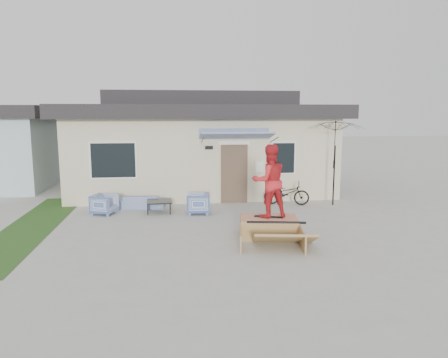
{
  "coord_description": "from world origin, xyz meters",
  "views": [
    {
      "loc": [
        -1.19,
        -10.13,
        3.21
      ],
      "look_at": [
        0.3,
        1.8,
        1.3
      ],
      "focal_mm": 33.46,
      "sensor_mm": 36.0,
      "label": 1
    }
  ],
  "objects": [
    {
      "name": "bicycle",
      "position": [
        2.79,
        3.91,
        0.51
      ],
      "size": [
        1.68,
        0.98,
        1.01
      ],
      "primitive_type": "imported",
      "rotation": [
        0.0,
        0.0,
        1.28
      ],
      "color": "black",
      "rests_on": "ground"
    },
    {
      "name": "armchair_left",
      "position": [
        -3.37,
        3.29,
        0.35
      ],
      "size": [
        0.85,
        0.87,
        0.71
      ],
      "primitive_type": "imported",
      "rotation": [
        0.0,
        0.0,
        1.21
      ],
      "color": "#294A92",
      "rests_on": "ground"
    },
    {
      "name": "skate_ramp",
      "position": [
        1.29,
        0.26,
        0.25
      ],
      "size": [
        1.77,
        2.18,
        0.49
      ],
      "primitive_type": null,
      "rotation": [
        0.0,
        0.0,
        -0.16
      ],
      "color": "#9D7947",
      "rests_on": "ground"
    },
    {
      "name": "ground",
      "position": [
        0.0,
        0.0,
        0.0
      ],
      "size": [
        90.0,
        90.0,
        0.0
      ],
      "primitive_type": "plane",
      "color": "#AAA9A3",
      "rests_on": "ground"
    },
    {
      "name": "loveseat",
      "position": [
        -2.24,
        4.03,
        0.3
      ],
      "size": [
        1.58,
        0.62,
        0.6
      ],
      "primitive_type": "imported",
      "rotation": [
        0.0,
        0.0,
        3.03
      ],
      "color": "#294A92",
      "rests_on": "ground"
    },
    {
      "name": "grass_strip",
      "position": [
        -5.2,
        2.0,
        0.0
      ],
      "size": [
        1.4,
        8.0,
        0.01
      ],
      "primitive_type": "cube",
      "color": "#254B1B",
      "rests_on": "ground"
    },
    {
      "name": "armchair_right",
      "position": [
        -0.39,
        2.99,
        0.37
      ],
      "size": [
        0.73,
        0.77,
        0.73
      ],
      "primitive_type": "imported",
      "rotation": [
        0.0,
        0.0,
        -1.66
      ],
      "color": "#294A92",
      "rests_on": "ground"
    },
    {
      "name": "skateboard",
      "position": [
        1.3,
        0.31,
        0.52
      ],
      "size": [
        0.77,
        0.44,
        0.05
      ],
      "primitive_type": "cube",
      "rotation": [
        0.0,
        0.0,
        -0.35
      ],
      "color": "black",
      "rests_on": "skate_ramp"
    },
    {
      "name": "coffee_table",
      "position": [
        -1.64,
        3.28,
        0.19
      ],
      "size": [
        0.83,
        0.83,
        0.39
      ],
      "primitive_type": "cube",
      "rotation": [
        0.0,
        0.0,
        0.06
      ],
      "color": "black",
      "rests_on": "ground"
    },
    {
      "name": "house",
      "position": [
        0.0,
        7.99,
        1.94
      ],
      "size": [
        10.8,
        8.49,
        4.1
      ],
      "color": "beige",
      "rests_on": "ground"
    },
    {
      "name": "skater",
      "position": [
        1.3,
        0.31,
        1.49
      ],
      "size": [
        1.02,
        0.84,
        1.9
      ],
      "primitive_type": "imported",
      "rotation": [
        0.0,
        0.0,
        3.28
      ],
      "color": "red",
      "rests_on": "skateboard"
    },
    {
      "name": "patio_umbrella",
      "position": [
        4.39,
        3.63,
        1.75
      ],
      "size": [
        1.95,
        1.81,
        2.2
      ],
      "color": "black",
      "rests_on": "ground"
    }
  ]
}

